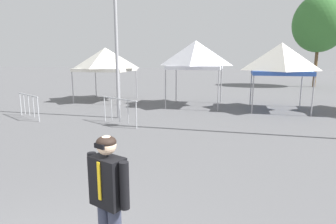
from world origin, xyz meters
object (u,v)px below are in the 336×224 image
Objects in this scene: canopy_tent_right_of_center at (105,59)px; canopy_tent_behind_center at (196,55)px; tree_behind_tents_center at (320,23)px; crowd_barrier_near_person at (28,102)px; person_foreground at (109,196)px; canopy_tent_far_left at (281,59)px; crowd_barrier_mid_lot at (119,106)px.

canopy_tent_right_of_center is 0.91× the size of canopy_tent_behind_center.
crowd_barrier_near_person is at bearing -131.87° from tree_behind_tents_center.
canopy_tent_behind_center is (5.67, -0.73, 0.25)m from canopy_tent_right_of_center.
person_foreground is 27.66m from tree_behind_tents_center.
canopy_tent_far_left reaches higher than crowd_barrier_near_person.
canopy_tent_behind_center is 1.96× the size of crowd_barrier_near_person.
crowd_barrier_near_person is (-16.16, -18.03, -4.94)m from tree_behind_tents_center.
canopy_tent_behind_center is 0.43× the size of tree_behind_tents_center.
crowd_barrier_mid_lot is at bearing 111.70° from person_foreground.
canopy_tent_behind_center is at bearing 175.57° from canopy_tent_far_left.
person_foreground is at bearing -68.30° from crowd_barrier_mid_lot.
crowd_barrier_near_person is at bearing -157.31° from canopy_tent_far_left.
canopy_tent_far_left is 1.82× the size of crowd_barrier_mid_lot.
canopy_tent_behind_center reaches higher than person_foreground.
tree_behind_tents_center is at bearing 71.26° from person_foreground.
canopy_tent_behind_center is at bearing -7.34° from canopy_tent_right_of_center.
tree_behind_tents_center is at bearing 48.13° from crowd_barrier_near_person.
canopy_tent_right_of_center reaches higher than crowd_barrier_mid_lot.
canopy_tent_right_of_center is at bearing 119.13° from crowd_barrier_mid_lot.
crowd_barrier_near_person is at bearing -100.77° from canopy_tent_right_of_center.
tree_behind_tents_center reaches higher than person_foreground.
crowd_barrier_mid_lot is (-2.34, -5.24, -2.06)m from canopy_tent_behind_center.
person_foreground is (0.65, -12.76, -1.78)m from canopy_tent_behind_center.
tree_behind_tents_center is at bearing 39.26° from canopy_tent_right_of_center.
canopy_tent_right_of_center is 10.07m from canopy_tent_far_left.
canopy_tent_far_left is 1.86× the size of crowd_barrier_near_person.
canopy_tent_behind_center is 4.37m from canopy_tent_far_left.
person_foreground reaches higher than crowd_barrier_near_person.
canopy_tent_right_of_center is 0.40× the size of tree_behind_tents_center.
canopy_tent_right_of_center is at bearing 173.92° from canopy_tent_far_left.
person_foreground is 8.11m from crowd_barrier_mid_lot.
canopy_tent_behind_center is at bearing -125.79° from tree_behind_tents_center.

